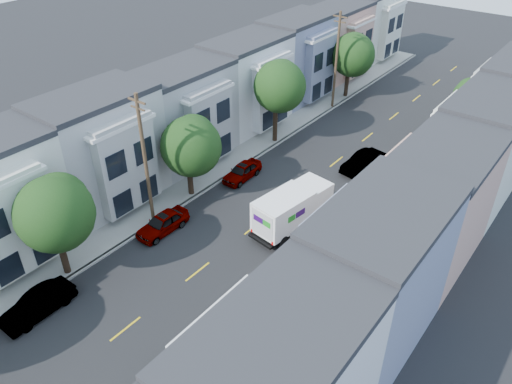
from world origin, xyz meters
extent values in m
plane|color=black|center=(0.00, 0.00, 0.00)|extent=(160.00, 160.00, 0.00)
cube|color=black|center=(0.00, 15.00, 0.01)|extent=(12.00, 70.00, 0.02)
cube|color=gray|center=(-6.05, 15.00, 0.07)|extent=(0.30, 70.00, 0.15)
cube|color=gray|center=(6.05, 15.00, 0.07)|extent=(0.30, 70.00, 0.15)
cube|color=gray|center=(-7.35, 15.00, 0.07)|extent=(2.60, 70.00, 0.15)
cube|color=gray|center=(7.35, 15.00, 0.07)|extent=(2.60, 70.00, 0.15)
cube|color=gold|center=(0.00, 15.00, 0.00)|extent=(0.12, 70.00, 0.01)
cube|color=tan|center=(-11.15, 15.00, 0.00)|extent=(5.00, 70.00, 8.50)
cube|color=tan|center=(11.15, 15.00, 0.00)|extent=(5.00, 70.00, 8.50)
cylinder|color=black|center=(-6.60, -5.19, 1.63)|extent=(0.44, 0.44, 3.27)
sphere|color=#224818|center=(-6.30, -5.19, 4.91)|extent=(4.70, 4.70, 4.70)
cylinder|color=black|center=(-6.60, 6.34, 1.44)|extent=(0.44, 0.44, 2.87)
sphere|color=#224818|center=(-6.30, 6.34, 4.49)|extent=(4.63, 4.63, 4.63)
cylinder|color=black|center=(-6.60, 17.76, 1.99)|extent=(0.44, 0.44, 3.98)
sphere|color=#224818|center=(-6.30, 17.76, 5.62)|extent=(4.70, 4.70, 4.70)
cylinder|color=black|center=(-6.60, 31.47, 1.62)|extent=(0.44, 0.44, 3.25)
sphere|color=#224818|center=(-6.30, 31.47, 4.89)|extent=(4.70, 4.70, 4.70)
cylinder|color=black|center=(6.60, 29.68, 1.53)|extent=(0.44, 0.44, 3.06)
sphere|color=#224818|center=(6.90, 29.68, 4.15)|extent=(3.10, 3.10, 3.10)
cylinder|color=#42301E|center=(-6.30, 2.00, 5.00)|extent=(0.26, 0.26, 10.00)
cube|color=#42301E|center=(-6.30, 2.00, 9.60)|extent=(1.60, 0.12, 0.12)
cylinder|color=#42301E|center=(-6.30, 28.00, 5.00)|extent=(0.26, 0.26, 10.00)
cube|color=#42301E|center=(-6.30, 28.00, 9.60)|extent=(1.60, 0.12, 0.12)
cube|color=white|center=(2.13, 6.80, 1.85)|extent=(2.38, 4.26, 2.33)
cube|color=white|center=(2.13, 9.92, 1.76)|extent=(2.38, 1.98, 2.14)
cube|color=black|center=(2.13, 7.69, 0.57)|extent=(2.19, 6.12, 0.24)
cube|color=#2D0A51|center=(1.78, 4.67, 2.13)|extent=(0.89, 0.04, 0.44)
cube|color=#198C1E|center=(2.57, 4.67, 2.13)|extent=(0.69, 0.04, 0.44)
cylinder|color=black|center=(1.05, 5.63, 0.45)|extent=(0.28, 0.89, 0.89)
cylinder|color=black|center=(3.20, 5.63, 0.45)|extent=(0.28, 0.89, 0.89)
cylinder|color=black|center=(1.05, 9.63, 0.45)|extent=(0.28, 0.89, 0.89)
cylinder|color=black|center=(3.20, 9.63, 0.45)|extent=(0.28, 0.89, 0.89)
imported|color=black|center=(2.43, 18.18, 0.75)|extent=(2.33, 4.72, 1.51)
imported|color=black|center=(-4.90, -8.26, 0.72)|extent=(1.58, 4.34, 1.44)
imported|color=#A9ADB6|center=(-4.90, 1.65, 0.71)|extent=(1.79, 4.41, 1.42)
imported|color=#460509|center=(-4.90, 10.72, 0.68)|extent=(1.70, 4.22, 1.36)
imported|color=#5E5E5E|center=(4.90, -6.74, 0.72)|extent=(1.86, 4.45, 1.45)
imported|color=silver|center=(4.90, -3.43, 0.67)|extent=(2.70, 5.02, 1.34)
imported|color=black|center=(4.90, 16.11, 0.70)|extent=(1.73, 4.36, 1.41)
imported|color=black|center=(4.90, 26.06, 0.73)|extent=(1.95, 4.49, 1.45)
camera|label=1|loc=(17.74, -16.81, 22.31)|focal=35.00mm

